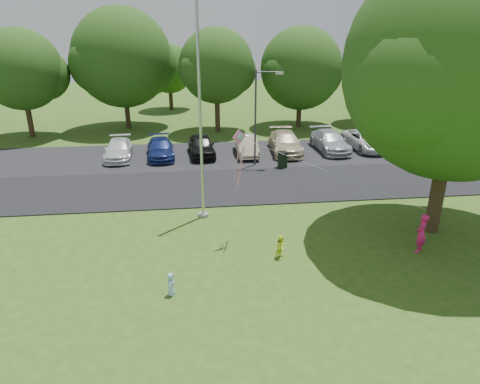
{
  "coord_description": "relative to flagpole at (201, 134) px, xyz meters",
  "views": [
    {
      "loc": [
        -3.94,
        -14.31,
        8.83
      ],
      "look_at": [
        -1.8,
        4.0,
        1.6
      ],
      "focal_mm": 32.0,
      "sensor_mm": 36.0,
      "label": 1
    }
  ],
  "objects": [
    {
      "name": "child_blue",
      "position": [
        -1.36,
        -6.48,
        -3.74
      ],
      "size": [
        0.31,
        0.44,
        0.86
      ],
      "primitive_type": "imported",
      "rotation": [
        0.0,
        0.0,
        1.48
      ],
      "color": "#97C7E8",
      "rests_on": "ground"
    },
    {
      "name": "child_yellow",
      "position": [
        2.98,
        -4.37,
        -3.68
      ],
      "size": [
        0.6,
        0.57,
        0.97
      ],
      "primitive_type": "imported",
      "rotation": [
        0.0,
        0.0,
        0.61
      ],
      "color": "#EAFF28",
      "rests_on": "ground"
    },
    {
      "name": "woman",
      "position": [
        8.79,
        -4.56,
        -3.32
      ],
      "size": [
        0.72,
        0.72,
        1.69
      ],
      "primitive_type": "imported",
      "rotation": [
        0.0,
        0.0,
        3.92
      ],
      "color": "#EB1F6E",
      "rests_on": "ground"
    },
    {
      "name": "parking_strip",
      "position": [
        3.5,
        10.5,
        -4.14
      ],
      "size": [
        42.0,
        7.0,
        0.06
      ],
      "primitive_type": "cube",
      "color": "black",
      "rests_on": "ground"
    },
    {
      "name": "street_lamp",
      "position": [
        3.97,
        7.78,
        -0.41
      ],
      "size": [
        1.76,
        0.35,
        6.25
      ],
      "rotation": [
        0.0,
        0.0,
        -0.1
      ],
      "color": "#3F3F44",
      "rests_on": "ground"
    },
    {
      "name": "tree_row",
      "position": [
        5.09,
        19.23,
        1.55
      ],
      "size": [
        64.35,
        11.94,
        10.88
      ],
      "color": "#332316",
      "rests_on": "ground"
    },
    {
      "name": "trash_can",
      "position": [
        5.46,
        7.07,
        -3.62
      ],
      "size": [
        0.69,
        0.69,
        1.09
      ],
      "rotation": [
        0.0,
        0.0,
        -0.27
      ],
      "color": "black",
      "rests_on": "ground"
    },
    {
      "name": "flagpole",
      "position": [
        0.0,
        0.0,
        0.0
      ],
      "size": [
        0.5,
        0.5,
        10.0
      ],
      "color": "#B7BABF",
      "rests_on": "ground"
    },
    {
      "name": "horizon_trees",
      "position": [
        7.56,
        28.88,
        0.14
      ],
      "size": [
        77.46,
        7.2,
        7.02
      ],
      "color": "#332316",
      "rests_on": "ground"
    },
    {
      "name": "park_road",
      "position": [
        3.5,
        4.0,
        -4.14
      ],
      "size": [
        60.0,
        6.0,
        0.06
      ],
      "primitive_type": "cube",
      "color": "black",
      "rests_on": "ground"
    },
    {
      "name": "parked_cars",
      "position": [
        4.43,
        10.49,
        -3.41
      ],
      "size": [
        20.47,
        5.33,
        1.47
      ],
      "color": "silver",
      "rests_on": "ground"
    },
    {
      "name": "ground",
      "position": [
        3.5,
        -5.0,
        -4.17
      ],
      "size": [
        120.0,
        120.0,
        0.0
      ],
      "primitive_type": "plane",
      "color": "#305516",
      "rests_on": "ground"
    },
    {
      "name": "kite",
      "position": [
        1.67,
        -2.62,
        -0.04
      ],
      "size": [
        7.59,
        2.27,
        3.01
      ],
      "rotation": [
        0.0,
        0.0,
        0.54
      ],
      "color": "pink",
      "rests_on": "ground"
    },
    {
      "name": "big_tree",
      "position": [
        10.24,
        -2.87,
        2.91
      ],
      "size": [
        9.83,
        9.3,
        11.97
      ],
      "rotation": [
        0.0,
        0.0,
        0.05
      ],
      "color": "#332316",
      "rests_on": "ground"
    }
  ]
}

